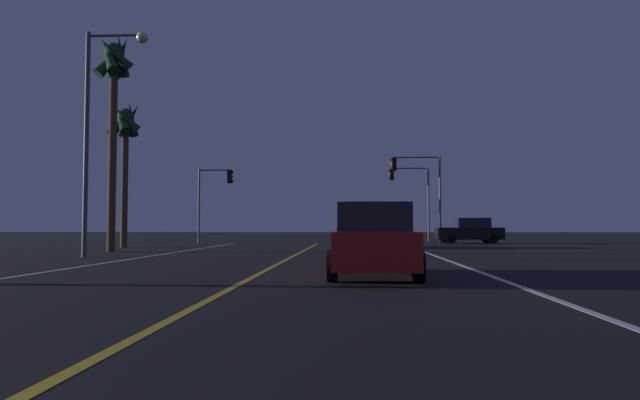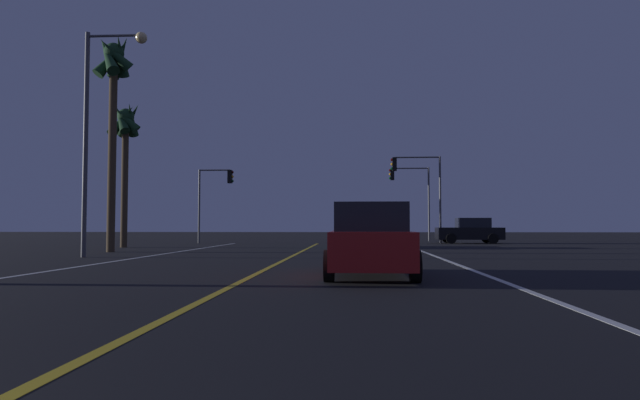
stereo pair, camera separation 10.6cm
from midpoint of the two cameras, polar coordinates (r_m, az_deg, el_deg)
The scene contains 12 objects.
lane_edge_right at distance 15.47m, azimuth 15.62°, elevation -6.98°, with size 0.16×42.11×0.01m, color silver.
lane_edge_left at distance 17.07m, azimuth -24.18°, elevation -6.43°, with size 0.16×42.11×0.01m, color silver.
lane_center_divider at distance 15.31m, azimuth -5.31°, elevation -7.11°, with size 0.16×42.11×0.01m, color gold.
car_crossing_side at distance 37.99m, azimuth 15.45°, elevation -3.14°, with size 4.30×2.02×1.70m.
car_ahead_far at distance 29.81m, azimuth 3.68°, elevation -3.38°, with size 2.02×4.30×1.70m.
car_lead_same_lane at distance 12.85m, azimuth 5.48°, elevation -4.31°, with size 2.02×4.30×1.70m.
traffic_light_near_right at distance 37.02m, azimuth 10.15°, elevation 2.17°, with size 3.33×0.36×5.80m.
traffic_light_near_left at distance 37.90m, azimuth -10.72°, elevation 1.19°, with size 2.44×0.36×5.02m.
traffic_light_far_right at distance 42.47m, azimuth 9.43°, elevation 1.38°, with size 3.09×0.36×5.64m.
street_lamp_left_mid at distance 22.52m, azimuth -21.87°, elevation 8.29°, with size 2.41×0.44×8.56m.
palm_tree_left_mid at distance 27.21m, azimuth -20.57°, elevation 11.83°, with size 2.10×2.08×10.02m.
palm_tree_left_far at distance 32.08m, azimuth -19.51°, elevation 6.76°, with size 1.98×1.96×8.07m.
Camera 2 is at (2.39, -0.03, 1.19)m, focal length 30.71 mm.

